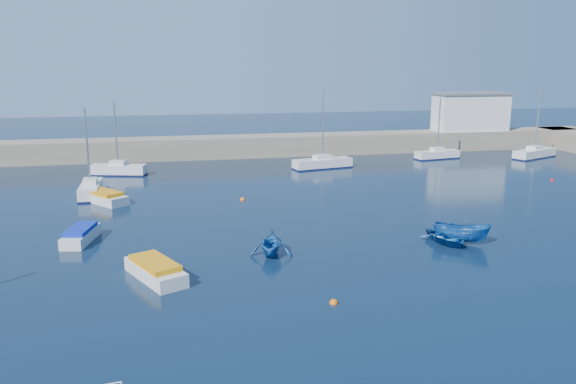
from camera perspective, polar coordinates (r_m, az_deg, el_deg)
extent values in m
plane|color=#0C1E35|center=(30.78, 10.87, -9.77)|extent=(220.00, 220.00, 0.00)
cube|color=gray|center=(73.73, -2.93, 4.72)|extent=(96.00, 4.50, 2.60)
cube|color=silver|center=(83.38, 18.05, 7.68)|extent=(10.00, 4.00, 5.00)
cube|color=silver|center=(54.09, -19.40, 0.22)|extent=(1.81, 5.98, 1.14)
cylinder|color=#B7BABC|center=(53.41, -19.72, 4.39)|extent=(0.17, 0.17, 6.83)
cube|color=silver|center=(63.36, -16.86, 2.16)|extent=(6.12, 3.11, 1.13)
cylinder|color=#B7BABC|center=(62.78, -17.09, 5.71)|extent=(0.17, 0.17, 6.78)
cube|color=silver|center=(64.82, 3.52, 2.91)|extent=(7.16, 3.30, 1.10)
cylinder|color=#B7BABC|center=(64.19, 3.58, 6.89)|extent=(0.16, 0.16, 7.95)
cube|color=silver|center=(73.68, 14.91, 3.68)|extent=(5.99, 2.55, 1.03)
cylinder|color=#B7BABC|center=(73.19, 15.09, 6.66)|extent=(0.15, 0.15, 6.68)
cube|color=silver|center=(78.57, 23.76, 3.60)|extent=(7.03, 4.50, 1.11)
cylinder|color=#B7BABC|center=(78.06, 24.05, 6.85)|extent=(0.16, 0.16, 7.86)
cube|color=silver|center=(32.52, -13.32, -7.90)|extent=(3.60, 5.05, 0.78)
cube|color=orange|center=(32.33, -13.37, -7.01)|extent=(3.01, 3.93, 0.29)
cube|color=silver|center=(40.51, -20.30, -4.24)|extent=(2.23, 4.32, 0.73)
cube|color=#0E259F|center=(40.37, -20.36, -3.56)|extent=(1.95, 3.29, 0.27)
cube|color=silver|center=(51.17, -18.23, -0.60)|extent=(4.56, 5.07, 0.76)
cube|color=orange|center=(51.05, -18.27, -0.03)|extent=(3.70, 4.03, 0.28)
imported|color=#16519C|center=(39.24, 15.82, -4.45)|extent=(3.08, 3.99, 0.76)
imported|color=#16519C|center=(35.23, -1.69, -5.19)|extent=(3.48, 3.75, 1.62)
imported|color=#16519C|center=(39.29, 17.21, -4.00)|extent=(3.94, 3.05, 1.44)
sphere|color=#D75D0B|center=(28.80, 4.67, -11.21)|extent=(0.45, 0.45, 0.45)
sphere|color=#AE0D1D|center=(41.53, 14.16, -3.94)|extent=(0.47, 0.47, 0.47)
sphere|color=#D75D0B|center=(49.74, -4.64, -0.81)|extent=(0.49, 0.49, 0.49)
sphere|color=#AE0D1D|center=(63.90, 25.25, 1.05)|extent=(0.43, 0.43, 0.43)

